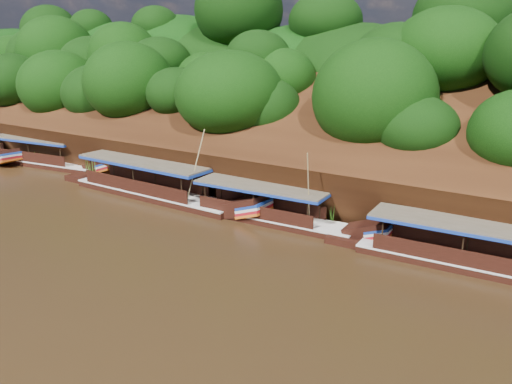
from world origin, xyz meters
TOP-DOWN VIEW (x-y plane):
  - ground at (0.00, 0.00)m, footprint 160.00×160.00m
  - riverbank at (-0.01, 22.73)m, footprint 120.00×30.06m
  - boat_0 at (11.67, 7.69)m, footprint 14.62×2.94m
  - boat_1 at (-0.92, 7.86)m, footprint 13.56×2.89m
  - boat_2 at (-10.75, 7.54)m, footprint 17.14×2.89m
  - boat_3 at (-26.48, 9.27)m, footprint 14.60×4.06m
  - reeds at (-2.99, 9.47)m, footprint 50.93×2.37m

SIDE VIEW (x-z plane):
  - ground at x=0.00m, z-range 0.00..0.00m
  - boat_1 at x=-0.92m, z-range -2.25..3.30m
  - boat_0 at x=11.67m, z-range -2.14..3.21m
  - boat_3 at x=-26.48m, z-range -0.95..2.12m
  - boat_2 at x=-10.75m, z-range -2.43..3.64m
  - reeds at x=-2.99m, z-range -0.19..1.99m
  - riverbank at x=-0.01m, z-range -7.81..11.59m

